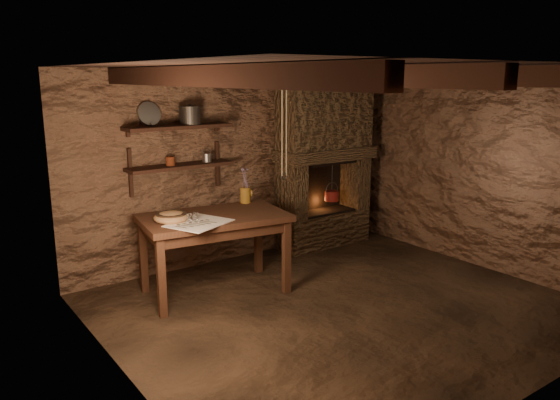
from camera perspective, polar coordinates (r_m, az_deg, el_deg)
floor at (r=5.72m, az=6.34°, el=-11.08°), size 4.50×4.50×0.00m
back_wall at (r=6.93m, az=-4.55°, el=3.56°), size 4.50×0.04×2.40m
front_wall at (r=4.15m, az=25.60°, el=-4.01°), size 4.50×0.04×2.40m
left_wall at (r=4.22m, az=-16.63°, el=-3.02°), size 0.04×4.00×2.40m
right_wall at (r=7.05m, az=20.34°, el=2.95°), size 0.04×4.00×2.40m
ceiling at (r=5.24m, az=7.01°, el=13.70°), size 4.50×4.00×0.04m
beam_far_left at (r=4.36m, az=-8.06°, el=12.68°), size 0.14×3.95×0.16m
beam_mid_left at (r=4.91m, az=2.57°, el=12.79°), size 0.14×3.95×0.16m
beam_mid_right at (r=5.59m, az=10.85°, el=12.59°), size 0.14×3.95×0.16m
beam_far_right at (r=6.35m, az=17.23°, el=12.26°), size 0.14×3.95×0.16m
shelf_lower at (r=6.38m, az=-10.35°, el=3.50°), size 1.25×0.30×0.04m
shelf_upper at (r=6.33m, az=-10.52°, el=7.52°), size 1.25×0.30×0.04m
hearth at (r=7.47m, az=4.63°, el=4.43°), size 1.43×0.51×2.30m
work_table at (r=5.95m, az=-6.84°, el=-5.31°), size 1.64×1.09×0.87m
linen_cloth at (r=5.52m, az=-8.44°, el=-2.40°), size 0.72×0.66×0.01m
pewter_cutlery_row at (r=5.50m, az=-8.35°, el=-2.34°), size 0.52×0.37×0.01m
drinking_glasses at (r=5.61m, az=-8.82°, el=-1.71°), size 0.19×0.06×0.08m
stoneware_jug at (r=6.32m, az=-3.63°, el=1.29°), size 0.13×0.12×0.42m
wooden_bowl at (r=5.63m, az=-11.30°, el=-1.81°), size 0.45×0.45×0.12m
iron_stockpot at (r=6.38m, az=-9.37°, el=8.64°), size 0.25×0.25×0.19m
tin_pan at (r=6.28m, az=-13.54°, el=8.76°), size 0.27×0.13×0.27m
small_kettle at (r=6.52m, az=-7.65°, el=4.41°), size 0.18×0.16×0.15m
rusty_tin at (r=6.32m, az=-11.40°, el=4.01°), size 0.12×0.12×0.10m
red_pot at (r=7.60m, az=5.43°, el=0.53°), size 0.23×0.23×0.54m
hanging_ropes at (r=6.10m, az=0.45°, el=8.02°), size 0.08×0.08×1.20m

